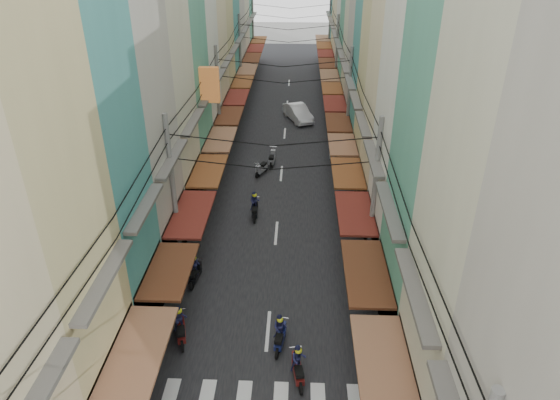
# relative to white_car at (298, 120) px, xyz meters

# --- Properties ---
(ground) EXTENTS (160.00, 160.00, 0.00)m
(ground) POSITION_rel_white_car_xyz_m (-1.12, -25.47, 0.00)
(ground) COLOR slate
(ground) RESTS_ON ground
(road) EXTENTS (10.00, 80.00, 0.02)m
(road) POSITION_rel_white_car_xyz_m (-1.12, -5.47, 0.01)
(road) COLOR black
(road) RESTS_ON ground
(sidewalk_left) EXTENTS (3.00, 80.00, 0.06)m
(sidewalk_left) POSITION_rel_white_car_xyz_m (-7.62, -5.47, 0.03)
(sidewalk_left) COLOR slate
(sidewalk_left) RESTS_ON ground
(sidewalk_right) EXTENTS (3.00, 80.00, 0.06)m
(sidewalk_right) POSITION_rel_white_car_xyz_m (5.38, -5.47, 0.03)
(sidewalk_right) COLOR slate
(sidewalk_right) RESTS_ON ground
(building_row_left) EXTENTS (7.80, 67.67, 23.70)m
(building_row_left) POSITION_rel_white_car_xyz_m (-9.04, -8.91, 9.78)
(building_row_left) COLOR silver
(building_row_left) RESTS_ON ground
(building_row_right) EXTENTS (7.80, 68.98, 22.59)m
(building_row_right) POSITION_rel_white_car_xyz_m (6.80, -9.02, 9.41)
(building_row_right) COLOR teal
(building_row_right) RESTS_ON ground
(utility_poles) EXTENTS (10.20, 66.13, 8.20)m
(utility_poles) POSITION_rel_white_car_xyz_m (-1.12, -10.46, 6.59)
(utility_poles) COLOR slate
(utility_poles) RESTS_ON ground
(white_car) EXTENTS (5.41, 3.71, 1.78)m
(white_car) POSITION_rel_white_car_xyz_m (0.00, 0.00, 0.00)
(white_car) COLOR silver
(white_car) RESTS_ON ground
(bicycle) EXTENTS (1.80, 1.22, 1.16)m
(bicycle) POSITION_rel_white_car_xyz_m (4.79, -26.71, 0.00)
(bicycle) COLOR black
(bicycle) RESTS_ON ground
(moving_scooters) EXTENTS (8.03, 23.28, 1.80)m
(moving_scooters) POSITION_rel_white_car_xyz_m (-1.88, -21.43, 0.52)
(moving_scooters) COLOR black
(moving_scooters) RESTS_ON ground
(parked_scooters) EXTENTS (12.82, 13.88, 1.01)m
(parked_scooters) POSITION_rel_white_car_xyz_m (3.12, -27.63, 0.48)
(parked_scooters) COLOR black
(parked_scooters) RESTS_ON ground
(pedestrians) EXTENTS (13.71, 21.68, 2.22)m
(pedestrians) POSITION_rel_white_car_xyz_m (-5.44, -23.25, 1.04)
(pedestrians) COLOR #26202B
(pedestrians) RESTS_ON ground
(traffic_sign) EXTENTS (0.10, 0.65, 2.97)m
(traffic_sign) POSITION_rel_white_car_xyz_m (3.66, -31.76, 2.17)
(traffic_sign) COLOR slate
(traffic_sign) RESTS_ON ground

